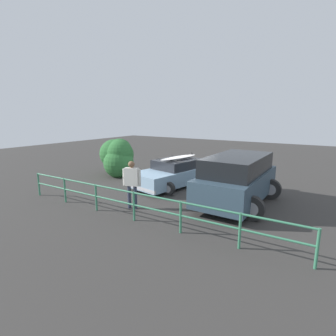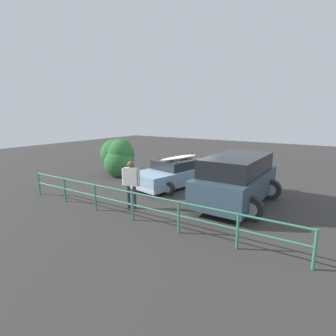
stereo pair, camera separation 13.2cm
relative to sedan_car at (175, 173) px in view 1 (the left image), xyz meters
name	(u,v)px [view 1 (the left image)]	position (x,y,z in m)	size (l,w,h in m)	color
ground_plane	(186,182)	(-0.18, -0.74, -0.61)	(44.00, 44.00, 0.02)	#383533
sedan_car	(175,173)	(0.00, 0.00, 0.00)	(2.88, 4.65, 1.53)	#8CADC6
suv_car	(237,179)	(-3.38, 1.04, 0.37)	(2.79, 4.61, 1.87)	#334756
person_bystander	(132,180)	(-0.38, 3.64, 0.46)	(0.65, 0.35, 1.76)	#33384C
railing_fence	(134,201)	(-1.15, 4.46, 0.05)	(10.36, 0.23, 0.96)	#387F5B
bush_near_left	(118,155)	(3.84, -0.14, 0.52)	(2.25, 2.30, 2.14)	brown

